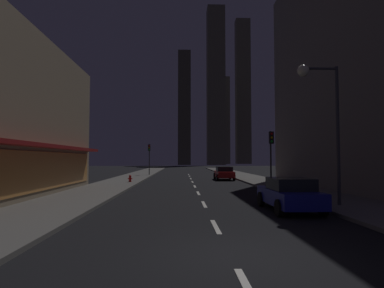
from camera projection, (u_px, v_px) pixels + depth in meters
ground_plane at (190, 178)px, 39.31m from camera, size 78.00×136.00×0.10m
sidewalk_right at (246, 177)px, 39.57m from camera, size 4.00×76.00×0.15m
sidewalk_left at (134, 177)px, 39.07m from camera, size 4.00×76.00×0.15m
lane_marking_center at (195, 186)px, 26.14m from camera, size 0.16×43.80×0.01m
building_apartment_right at (384, 64)px, 24.33m from camera, size 11.00×20.00×19.23m
skyscraper_distant_tall at (184, 108)px, 126.83m from camera, size 5.04×5.32×45.89m
skyscraper_distant_mid at (216, 86)px, 127.40m from camera, size 7.00×6.79×64.03m
skyscraper_distant_short at (222, 121)px, 153.76m from camera, size 6.52×6.77×42.18m
skyscraper_distant_slender at (243, 91)px, 157.91m from camera, size 7.16×5.13×72.81m
car_parked_near at (289, 194)px, 13.84m from camera, size 1.98×4.24×1.45m
car_parked_far at (224, 173)px, 34.61m from camera, size 1.98×4.24×1.45m
fire_hydrant_far_left at (130, 179)px, 29.39m from camera, size 0.42×0.30×0.65m
traffic_light_near_right at (271, 147)px, 23.22m from camera, size 0.32×0.48×4.20m
traffic_light_far_left at (149, 152)px, 43.27m from camera, size 0.32×0.48×4.20m
street_lamp_right at (320, 100)px, 14.82m from camera, size 1.96×0.56×6.58m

